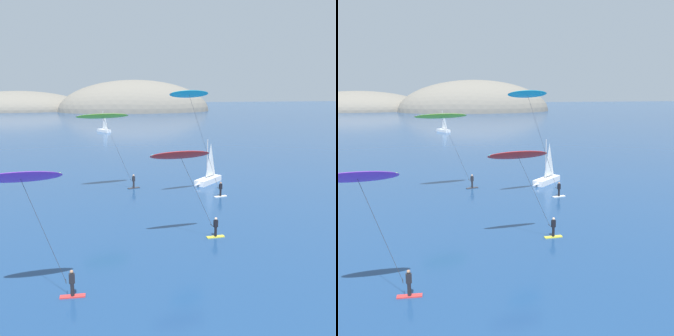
% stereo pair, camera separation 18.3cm
% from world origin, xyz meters
% --- Properties ---
extents(headland_island, '(129.34, 54.85, 30.20)m').
position_xyz_m(headland_island, '(-5.12, 199.00, 0.00)').
color(headland_island, slate).
rests_on(headland_island, ground).
extents(sailboat_near, '(4.85, 4.92, 5.70)m').
position_xyz_m(sailboat_near, '(9.14, 37.53, 0.64)').
color(sailboat_near, white).
rests_on(sailboat_near, ground).
extents(sailboat_far, '(3.90, 5.58, 5.70)m').
position_xyz_m(sailboat_far, '(-1.82, 102.06, 0.64)').
color(sailboat_far, white).
rests_on(sailboat_far, ground).
extents(kitesurfer_purple, '(5.53, 1.96, 7.96)m').
position_xyz_m(kitesurfer_purple, '(-9.01, 10.19, 6.89)').
color(kitesurfer_purple, red).
rests_on(kitesurfer_purple, ground).
extents(kitesurfer_lime, '(7.50, 2.83, 9.30)m').
position_xyz_m(kitesurfer_lime, '(-3.68, 35.97, 8.37)').
color(kitesurfer_lime, '#2D2D33').
rests_on(kitesurfer_lime, ground).
extents(kitesurfer_red, '(6.40, 1.77, 7.52)m').
position_xyz_m(kitesurfer_red, '(1.71, 18.17, 6.46)').
color(kitesurfer_red, yellow).
rests_on(kitesurfer_red, ground).
extents(kitesurfer_cyan, '(7.16, 2.72, 11.97)m').
position_xyz_m(kitesurfer_cyan, '(5.24, 29.92, 10.47)').
color(kitesurfer_cyan, silver).
rests_on(kitesurfer_cyan, ground).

